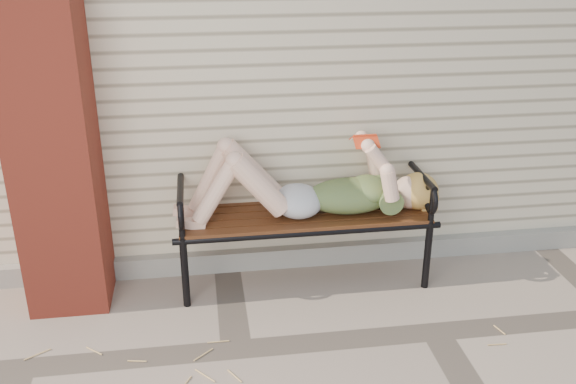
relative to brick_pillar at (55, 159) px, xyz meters
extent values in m
plane|color=gray|center=(2.30, -0.75, -1.00)|extent=(80.00, 80.00, 0.00)
cube|color=beige|center=(2.30, 2.25, 0.50)|extent=(8.00, 4.00, 3.00)
cube|color=gray|center=(2.30, 0.22, -0.93)|extent=(8.00, 0.10, 0.15)
cube|color=#AC3827|center=(0.00, 0.00, 0.00)|extent=(0.50, 0.50, 2.00)
cylinder|color=black|center=(0.76, -0.22, -0.75)|extent=(0.05, 0.05, 0.50)
cylinder|color=black|center=(0.76, 0.28, -0.75)|extent=(0.05, 0.05, 0.50)
cylinder|color=black|center=(2.41, -0.22, -0.75)|extent=(0.05, 0.05, 0.50)
cylinder|color=black|center=(2.41, 0.28, -0.75)|extent=(0.05, 0.05, 0.50)
cube|color=#5B3217|center=(1.58, 0.03, -0.50)|extent=(1.70, 0.55, 0.03)
cylinder|color=black|center=(1.58, -0.22, -0.52)|extent=(1.79, 0.04, 0.04)
cylinder|color=black|center=(1.58, 0.28, -0.52)|extent=(1.79, 0.04, 0.04)
torus|color=black|center=(1.58, 0.40, 0.06)|extent=(0.31, 0.04, 0.31)
ellipsoid|color=#092F40|center=(1.90, 0.00, -0.36)|extent=(0.60, 0.35, 0.23)
ellipsoid|color=#092F40|center=(2.03, 0.00, -0.32)|extent=(0.29, 0.34, 0.18)
ellipsoid|color=silver|center=(1.54, 0.00, -0.38)|extent=(0.34, 0.38, 0.21)
sphere|color=beige|center=(2.33, 0.00, -0.36)|extent=(0.25, 0.25, 0.25)
ellipsoid|color=#ECB259|center=(2.39, 0.00, -0.36)|extent=(0.28, 0.28, 0.26)
cube|color=red|center=(1.99, 0.00, 0.06)|extent=(0.16, 0.02, 0.02)
cube|color=silver|center=(1.99, -0.05, 0.03)|extent=(0.16, 0.10, 0.06)
cube|color=silver|center=(1.99, 0.04, 0.03)|extent=(0.16, 0.10, 0.06)
cube|color=red|center=(1.99, -0.05, 0.04)|extent=(0.17, 0.10, 0.06)
cube|color=red|center=(1.99, 0.05, 0.04)|extent=(0.17, 0.10, 0.06)
cylinder|color=tan|center=(-0.08, -0.78, -0.99)|extent=(0.15, 0.05, 0.01)
cylinder|color=tan|center=(1.97, -0.71, -0.99)|extent=(0.10, 0.02, 0.01)
cylinder|color=tan|center=(-0.20, -0.78, -0.99)|extent=(0.15, 0.06, 0.01)
cylinder|color=tan|center=(1.99, -0.90, -0.99)|extent=(0.03, 0.13, 0.01)
cylinder|color=tan|center=(1.90, -0.99, -0.99)|extent=(0.14, 0.11, 0.01)
cylinder|color=tan|center=(0.62, -0.91, -0.99)|extent=(0.06, 0.13, 0.01)
camera|label=1|loc=(0.90, -3.94, 1.38)|focal=40.00mm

